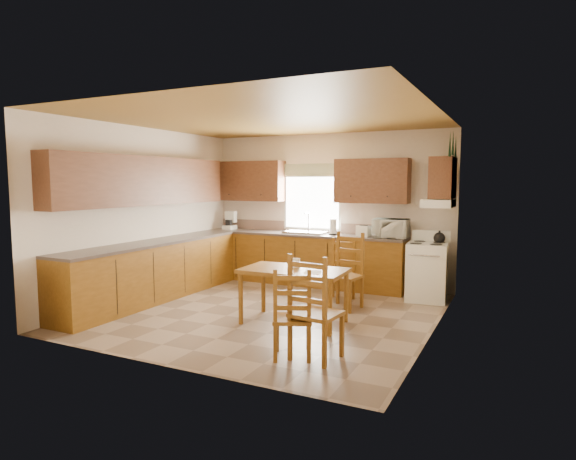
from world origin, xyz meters
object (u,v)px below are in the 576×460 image
at_px(stove, 427,272).
at_px(microwave, 391,228).
at_px(chair_far_right, 340,270).
at_px(chair_near_right, 316,307).
at_px(dining_table, 294,296).
at_px(chair_near_left, 293,313).
at_px(chair_far_left, 344,271).

height_order(stove, microwave, microwave).
bearing_deg(microwave, chair_far_right, -124.13).
bearing_deg(chair_near_right, dining_table, -47.40).
bearing_deg(stove, chair_near_left, -109.88).
height_order(stove, chair_far_left, chair_far_left).
bearing_deg(dining_table, stove, 54.55).
height_order(dining_table, chair_far_right, chair_far_right).
bearing_deg(chair_far_right, chair_near_left, -83.38).
height_order(dining_table, chair_near_left, chair_near_left).
distance_m(stove, chair_far_left, 1.45).
height_order(chair_near_right, chair_far_right, chair_near_right).
bearing_deg(microwave, chair_near_left, -95.02).
height_order(stove, chair_near_left, chair_near_left).
bearing_deg(microwave, dining_table, -108.94).
relative_size(microwave, chair_near_left, 0.55).
xyz_separation_m(dining_table, chair_near_left, (0.52, -1.12, 0.12)).
distance_m(dining_table, chair_far_left, 1.05).
height_order(microwave, chair_far_left, microwave).
bearing_deg(chair_far_right, stove, 25.49).
relative_size(stove, dining_table, 0.66).
height_order(stove, chair_far_right, chair_far_right).
bearing_deg(chair_near_right, microwave, -82.10).
distance_m(dining_table, chair_near_left, 1.24).
relative_size(microwave, chair_far_right, 0.55).
bearing_deg(chair_far_left, chair_near_left, -76.30).
bearing_deg(dining_table, chair_near_left, -67.16).
bearing_deg(chair_far_right, dining_table, -97.57).
bearing_deg(stove, chair_near_right, -105.91).
distance_m(chair_near_right, chair_far_right, 2.52).
bearing_deg(stove, microwave, 152.38).
bearing_deg(chair_far_right, chair_far_left, -65.80).
distance_m(stove, chair_near_right, 3.12).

